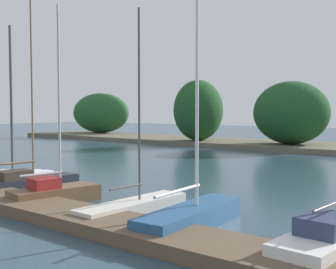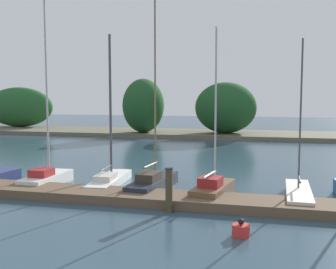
{
  "view_description": "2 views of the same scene",
  "coord_description": "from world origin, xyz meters",
  "px_view_note": "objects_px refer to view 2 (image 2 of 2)",
  "views": [
    {
      "loc": [
        13.19,
        0.95,
        3.19
      ],
      "look_at": [
        4.72,
        11.59,
        2.43
      ],
      "focal_mm": 46.52,
      "sensor_mm": 36.0,
      "label": 1
    },
    {
      "loc": [
        3.05,
        -5.44,
        4.0
      ],
      "look_at": [
        -1.3,
        11.89,
        2.34
      ],
      "focal_mm": 42.44,
      "sensor_mm": 36.0,
      "label": 2
    }
  ],
  "objects_px": {
    "sailboat_4": "(154,181)",
    "sailboat_5": "(214,188)",
    "sailboat_2": "(47,176)",
    "mooring_piling_1": "(169,190)",
    "sailboat_6": "(298,193)",
    "sailboat_3": "(110,177)",
    "channel_buoy_0": "(241,230)"
  },
  "relations": [
    {
      "from": "sailboat_6",
      "to": "sailboat_3",
      "type": "bearing_deg",
      "value": 86.76
    },
    {
      "from": "sailboat_4",
      "to": "channel_buoy_0",
      "type": "distance_m",
      "value": 6.38
    },
    {
      "from": "sailboat_2",
      "to": "sailboat_3",
      "type": "distance_m",
      "value": 2.86
    },
    {
      "from": "sailboat_5",
      "to": "channel_buoy_0",
      "type": "bearing_deg",
      "value": -153.23
    },
    {
      "from": "sailboat_6",
      "to": "mooring_piling_1",
      "type": "height_order",
      "value": "sailboat_6"
    },
    {
      "from": "sailboat_4",
      "to": "mooring_piling_1",
      "type": "relative_size",
      "value": 5.35
    },
    {
      "from": "sailboat_5",
      "to": "mooring_piling_1",
      "type": "relative_size",
      "value": 4.3
    },
    {
      "from": "sailboat_3",
      "to": "sailboat_5",
      "type": "bearing_deg",
      "value": -108.72
    },
    {
      "from": "sailboat_4",
      "to": "channel_buoy_0",
      "type": "height_order",
      "value": "sailboat_4"
    },
    {
      "from": "sailboat_5",
      "to": "sailboat_6",
      "type": "xyz_separation_m",
      "value": [
        3.26,
        0.51,
        -0.12
      ]
    },
    {
      "from": "sailboat_5",
      "to": "mooring_piling_1",
      "type": "distance_m",
      "value": 2.68
    },
    {
      "from": "sailboat_2",
      "to": "sailboat_6",
      "type": "height_order",
      "value": "sailboat_2"
    },
    {
      "from": "sailboat_2",
      "to": "sailboat_3",
      "type": "bearing_deg",
      "value": -75.05
    },
    {
      "from": "sailboat_2",
      "to": "sailboat_4",
      "type": "distance_m",
      "value": 5.0
    },
    {
      "from": "sailboat_2",
      "to": "mooring_piling_1",
      "type": "distance_m",
      "value": 7.01
    },
    {
      "from": "sailboat_2",
      "to": "sailboat_4",
      "type": "height_order",
      "value": "sailboat_2"
    },
    {
      "from": "sailboat_4",
      "to": "mooring_piling_1",
      "type": "xyz_separation_m",
      "value": [
        1.43,
        -3.06,
        0.41
      ]
    },
    {
      "from": "sailboat_3",
      "to": "sailboat_4",
      "type": "xyz_separation_m",
      "value": [
        2.23,
        -0.49,
        0.02
      ]
    },
    {
      "from": "sailboat_2",
      "to": "sailboat_5",
      "type": "height_order",
      "value": "sailboat_2"
    },
    {
      "from": "sailboat_2",
      "to": "sailboat_4",
      "type": "relative_size",
      "value": 1.01
    },
    {
      "from": "sailboat_4",
      "to": "sailboat_5",
      "type": "relative_size",
      "value": 1.24
    },
    {
      "from": "sailboat_4",
      "to": "sailboat_5",
      "type": "height_order",
      "value": "sailboat_4"
    },
    {
      "from": "channel_buoy_0",
      "to": "sailboat_6",
      "type": "bearing_deg",
      "value": 67.9
    },
    {
      "from": "sailboat_2",
      "to": "sailboat_5",
      "type": "distance_m",
      "value": 7.7
    },
    {
      "from": "sailboat_5",
      "to": "sailboat_6",
      "type": "distance_m",
      "value": 3.31
    },
    {
      "from": "sailboat_2",
      "to": "mooring_piling_1",
      "type": "xyz_separation_m",
      "value": [
        6.43,
        -2.79,
        0.37
      ]
    },
    {
      "from": "sailboat_6",
      "to": "channel_buoy_0",
      "type": "relative_size",
      "value": 11.97
    },
    {
      "from": "sailboat_2",
      "to": "sailboat_6",
      "type": "bearing_deg",
      "value": -90.15
    },
    {
      "from": "mooring_piling_1",
      "to": "channel_buoy_0",
      "type": "bearing_deg",
      "value": -35.6
    },
    {
      "from": "sailboat_3",
      "to": "sailboat_5",
      "type": "xyz_separation_m",
      "value": [
        4.93,
        -1.22,
        0.03
      ]
    },
    {
      "from": "sailboat_2",
      "to": "mooring_piling_1",
      "type": "bearing_deg",
      "value": -113.9
    },
    {
      "from": "sailboat_4",
      "to": "sailboat_6",
      "type": "bearing_deg",
      "value": -87.4
    }
  ]
}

